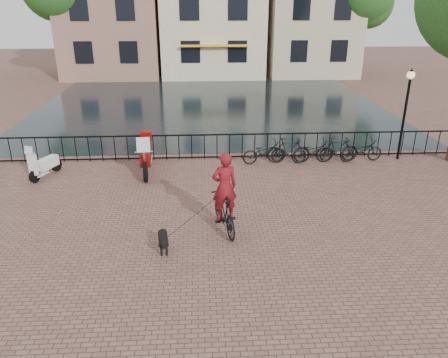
{
  "coord_description": "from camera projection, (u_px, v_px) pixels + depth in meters",
  "views": [
    {
      "loc": [
        -0.63,
        -8.39,
        5.95
      ],
      "look_at": [
        0.0,
        3.0,
        1.2
      ],
      "focal_mm": 35.0,
      "sensor_mm": 36.0,
      "label": 1
    }
  ],
  "objects": [
    {
      "name": "parked_bike_0",
      "position": [
        264.0,
        152.0,
        16.79
      ],
      "size": [
        1.79,
        0.86,
        0.9
      ],
      "primitive_type": "imported",
      "rotation": [
        0.0,
        0.0,
        1.73
      ],
      "color": "black",
      "rests_on": "ground"
    },
    {
      "name": "lamp_post",
      "position": [
        407.0,
        100.0,
        16.51
      ],
      "size": [
        0.3,
        0.3,
        3.45
      ],
      "color": "black",
      "rests_on": "ground"
    },
    {
      "name": "parked_bike_3",
      "position": [
        337.0,
        150.0,
        16.92
      ],
      "size": [
        1.69,
        0.57,
        1.0
      ],
      "primitive_type": "imported",
      "rotation": [
        0.0,
        0.0,
        1.63
      ],
      "color": "black",
      "rests_on": "ground"
    },
    {
      "name": "parked_bike_4",
      "position": [
        361.0,
        150.0,
        16.99
      ],
      "size": [
        1.77,
        0.79,
        0.9
      ],
      "primitive_type": "imported",
      "rotation": [
        0.0,
        0.0,
        1.69
      ],
      "color": "black",
      "rests_on": "ground"
    },
    {
      "name": "ground",
      "position": [
        231.0,
        277.0,
        10.05
      ],
      "size": [
        100.0,
        100.0,
        0.0
      ],
      "primitive_type": "plane",
      "color": "brown",
      "rests_on": "ground"
    },
    {
      "name": "parked_bike_2",
      "position": [
        313.0,
        151.0,
        16.89
      ],
      "size": [
        1.79,
        0.84,
        0.9
      ],
      "primitive_type": "imported",
      "rotation": [
        0.0,
        0.0,
        1.72
      ],
      "color": "black",
      "rests_on": "ground"
    },
    {
      "name": "cyclist",
      "position": [
        224.0,
        197.0,
        11.69
      ],
      "size": [
        0.98,
        2.01,
        2.64
      ],
      "rotation": [
        0.0,
        0.0,
        3.38
      ],
      "color": "black",
      "rests_on": "ground"
    },
    {
      "name": "scooter",
      "position": [
        44.0,
        159.0,
        15.45
      ],
      "size": [
        0.94,
        1.52,
        1.36
      ],
      "rotation": [
        0.0,
        0.0,
        -0.39
      ],
      "color": "white",
      "rests_on": "ground"
    },
    {
      "name": "motorcycle",
      "position": [
        146.0,
        151.0,
        15.76
      ],
      "size": [
        0.73,
        2.38,
        1.68
      ],
      "rotation": [
        0.0,
        0.0,
        0.07
      ],
      "color": "maroon",
      "rests_on": "ground"
    },
    {
      "name": "canal_water",
      "position": [
        211.0,
        106.0,
        26.0
      ],
      "size": [
        20.0,
        20.0,
        0.0
      ],
      "primitive_type": "plane",
      "color": "black",
      "rests_on": "ground"
    },
    {
      "name": "railing",
      "position": [
        217.0,
        147.0,
        17.23
      ],
      "size": [
        20.0,
        0.05,
        1.02
      ],
      "color": "black",
      "rests_on": "ground"
    },
    {
      "name": "parked_bike_1",
      "position": [
        289.0,
        150.0,
        16.82
      ],
      "size": [
        1.68,
        0.54,
        1.0
      ],
      "primitive_type": "imported",
      "rotation": [
        0.0,
        0.0,
        1.53
      ],
      "color": "black",
      "rests_on": "ground"
    },
    {
      "name": "dog",
      "position": [
        163.0,
        241.0,
        10.96
      ],
      "size": [
        0.39,
        0.9,
        0.59
      ],
      "rotation": [
        0.0,
        0.0,
        0.13
      ],
      "color": "black",
      "rests_on": "ground"
    }
  ]
}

